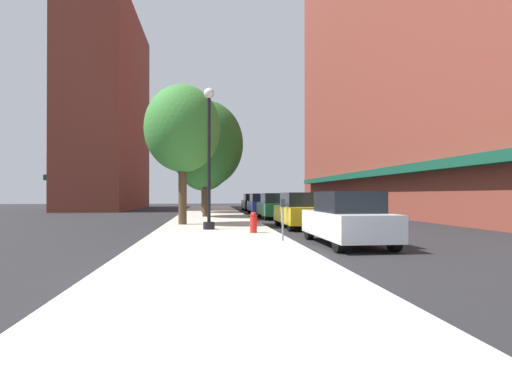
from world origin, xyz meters
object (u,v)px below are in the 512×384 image
(car_black, at_px, (252,202))
(car_blue, at_px, (260,204))
(fire_hydrant, at_px, (254,222))
(car_yellow, at_px, (300,211))
(car_green, at_px, (274,206))
(lamppost, at_px, (209,155))
(tree_near, at_px, (204,159))
(tree_mid, at_px, (206,144))
(car_white, at_px, (347,219))
(parking_meter_near, at_px, (283,214))
(tree_far, at_px, (183,129))

(car_black, bearing_deg, car_blue, -90.28)
(fire_hydrant, relative_size, car_black, 0.18)
(car_yellow, relative_size, car_green, 1.00)
(fire_hydrant, xyz_separation_m, car_black, (2.56, 23.59, 0.29))
(lamppost, relative_size, car_green, 1.37)
(tree_near, distance_m, tree_mid, 6.62)
(car_white, bearing_deg, tree_mid, 106.40)
(tree_mid, bearing_deg, car_blue, 53.63)
(parking_meter_near, height_order, car_blue, car_blue)
(car_green, xyz_separation_m, car_blue, (0.00, 7.05, 0.00))
(fire_hydrant, bearing_deg, car_green, 76.32)
(lamppost, distance_m, car_blue, 16.56)
(tree_mid, distance_m, car_yellow, 10.29)
(lamppost, bearing_deg, fire_hydrant, -46.45)
(parking_meter_near, bearing_deg, car_white, -10.54)
(car_green, bearing_deg, tree_far, -133.03)
(car_white, distance_m, car_green, 13.59)
(parking_meter_near, relative_size, tree_far, 0.19)
(car_black, bearing_deg, car_yellow, -90.28)
(lamppost, bearing_deg, car_blue, 75.01)
(car_green, bearing_deg, tree_mid, 167.51)
(tree_far, xyz_separation_m, car_yellow, (5.51, -1.51, -3.95))
(car_green, bearing_deg, lamppost, -115.28)
(lamppost, bearing_deg, car_white, -48.67)
(car_blue, bearing_deg, lamppost, -106.41)
(parking_meter_near, bearing_deg, car_blue, 84.51)
(tree_near, xyz_separation_m, car_black, (4.63, 5.43, -3.71))
(car_white, height_order, car_green, same)
(fire_hydrant, height_order, car_yellow, car_yellow)
(tree_near, height_order, tree_mid, tree_mid)
(lamppost, distance_m, car_green, 10.03)
(tree_near, bearing_deg, car_white, -77.70)
(tree_far, bearing_deg, fire_hydrant, -58.11)
(tree_mid, relative_size, car_green, 1.78)
(car_green, bearing_deg, fire_hydrant, -103.18)
(car_white, bearing_deg, tree_far, 124.76)
(parking_meter_near, xyz_separation_m, car_green, (1.95, 13.23, -0.14))
(car_white, xyz_separation_m, car_yellow, (0.00, 6.28, 0.00))
(tree_near, xyz_separation_m, car_blue, (4.63, -0.57, -3.71))
(fire_hydrant, relative_size, car_white, 0.18)
(car_green, bearing_deg, car_white, -89.50)
(fire_hydrant, distance_m, tree_mid, 12.50)
(tree_far, bearing_deg, car_green, 46.47)
(tree_far, distance_m, car_yellow, 6.95)
(tree_mid, relative_size, tree_far, 1.13)
(car_blue, distance_m, car_black, 6.00)
(parking_meter_near, bearing_deg, tree_far, 115.60)
(fire_hydrant, bearing_deg, tree_far, 121.89)
(parking_meter_near, height_order, car_white, car_white)
(car_black, bearing_deg, tree_mid, -110.54)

